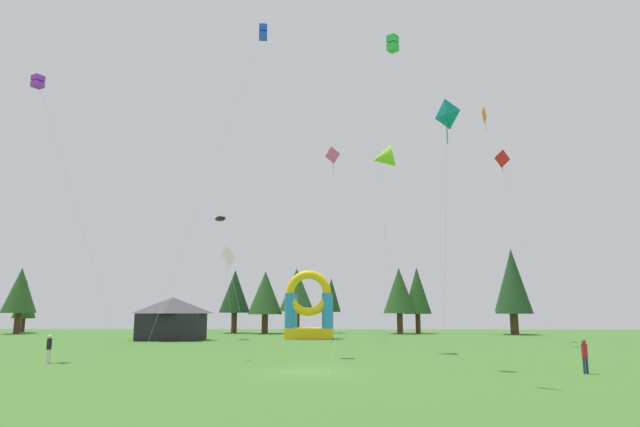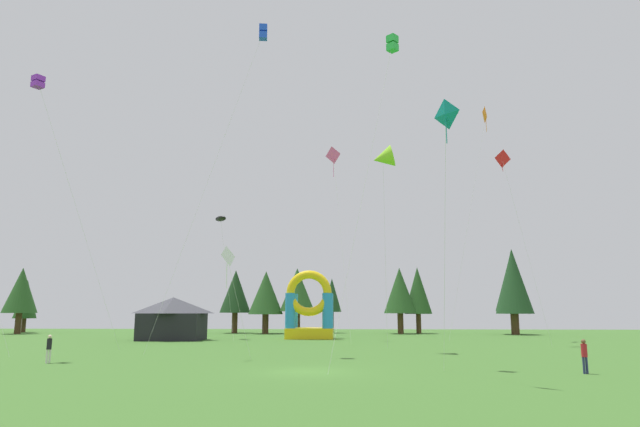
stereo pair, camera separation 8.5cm
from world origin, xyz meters
The scene contains 25 objects.
ground_plane centered at (0.00, 0.00, 0.00)m, with size 120.00×120.00×0.00m, color #3D6B28.
kite_teal_diamond centered at (6.20, -3.54, 11.27)m, with size 0.92×4.90×11.85m.
kite_purple_box centered at (-18.59, 6.63, 17.80)m, with size 4.22×7.47×18.28m.
kite_green_box centered at (4.61, 3.35, 18.29)m, with size 4.10×4.69×18.87m.
kite_white_diamond centered at (-5.55, 6.48, 6.02)m, with size 1.98×1.01×6.54m.
kite_orange_diamond centered at (16.84, 29.35, 23.17)m, with size 5.61×2.09×23.96m.
kite_red_diamond centered at (15.89, 21.57, 16.18)m, with size 3.41×1.85×16.86m.
kite_black_parafoil centered at (-11.67, 30.78, 12.60)m, with size 3.60×5.03×12.96m.
kite_blue_box centered at (-4.31, 10.96, 23.31)m, with size 7.76×1.33×23.98m.
kite_pink_diamond centered at (0.61, 29.31, 18.97)m, with size 2.31×7.14×19.72m.
kite_lime_delta centered at (4.67, 13.53, 14.27)m, with size 1.96×4.40×15.26m.
person_midfield centered at (12.79, -0.19, 0.92)m, with size 0.32×0.32×1.56m.
person_left_edge centered at (-14.72, 3.63, 0.91)m, with size 0.37×0.37×1.54m.
inflatable_red_slide centered at (-2.02, 30.61, 2.60)m, with size 4.86×3.79×6.95m.
festival_tent centered at (-15.32, 27.28, 2.08)m, with size 5.92×4.28×4.16m.
tree_row_0 centered at (-41.11, 45.45, 4.34)m, with size 2.92×2.92×6.93m.
tree_row_1 centered at (-39.20, 40.99, 5.34)m, with size 4.15×4.15×8.24m.
tree_row_2 centered at (-12.66, 44.68, 5.28)m, with size 4.02×4.02×8.09m.
tree_row_3 centered at (-8.41, 42.98, 5.05)m, with size 4.37×4.37×7.81m.
tree_row_4 centered at (-4.42, 42.93, 5.40)m, with size 4.42×4.42×8.17m.
tree_row_5 centered at (-0.07, 45.57, 4.79)m, with size 2.45×2.45×7.04m.
tree_row_6 centered at (8.57, 43.49, 5.33)m, with size 4.09×4.09×8.25m.
tree_row_7 centered at (10.95, 44.48, 5.35)m, with size 3.50×3.50×8.37m.
tree_row_8 centered at (22.25, 42.33, 6.18)m, with size 4.18×4.18×9.70m.
tree_row_9 centered at (22.28, 41.76, 6.40)m, with size 4.45×4.45×10.42m.
Camera 2 is at (1.79, -26.81, 2.88)m, focal length 30.74 mm.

